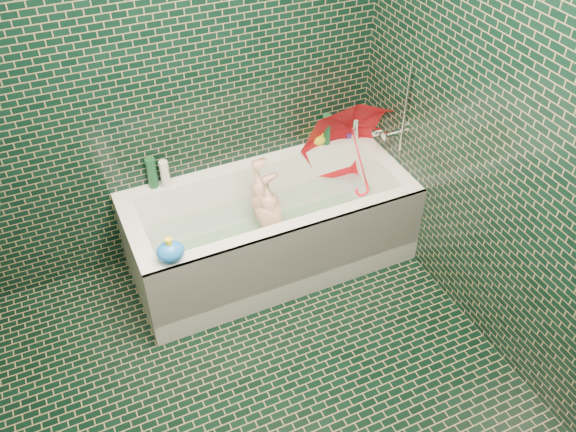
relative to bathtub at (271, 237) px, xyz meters
name	(u,v)px	position (x,y,z in m)	size (l,w,h in m)	color
floor	(270,415)	(-0.45, -1.01, -0.21)	(2.80, 2.80, 0.00)	black
wall_back	(161,71)	(-0.45, 0.39, 1.04)	(2.80, 2.80, 0.00)	black
wall_right	(535,148)	(0.85, -1.01, 1.04)	(2.80, 2.80, 0.00)	black
bathtub	(271,237)	(0.00, 0.00, 0.00)	(1.70, 0.75, 0.55)	white
bath_mat	(270,241)	(0.00, 0.02, -0.06)	(1.35, 0.47, 0.01)	green
water	(270,224)	(0.00, 0.02, 0.09)	(1.48, 0.53, 0.00)	silver
faucet	(393,129)	(0.81, 0.01, 0.56)	(0.18, 0.19, 0.55)	silver
child	(272,224)	(0.01, 0.00, 0.10)	(0.31, 0.20, 0.86)	tan
umbrella	(360,158)	(0.64, 0.07, 0.36)	(0.67, 0.67, 0.59)	red
soap_bottle_a	(361,135)	(0.80, 0.33, 0.34)	(0.10, 0.10, 0.27)	white
soap_bottle_b	(352,138)	(0.73, 0.32, 0.34)	(0.08, 0.08, 0.18)	#441D6E
soap_bottle_c	(356,137)	(0.75, 0.32, 0.34)	(0.14, 0.14, 0.18)	#134323
bottle_right_tall	(326,129)	(0.54, 0.34, 0.44)	(0.06, 0.06, 0.21)	#134323
bottle_right_pump	(355,126)	(0.73, 0.30, 0.44)	(0.05, 0.05, 0.20)	silver
bottle_left_tall	(152,173)	(-0.60, 0.36, 0.44)	(0.06, 0.06, 0.19)	#134323
bottle_left_short	(165,174)	(-0.53, 0.32, 0.43)	(0.05, 0.05, 0.18)	white
rubber_duck	(320,138)	(0.50, 0.35, 0.38)	(0.12, 0.09, 0.10)	#FFF31A
bath_toy	(170,251)	(-0.68, -0.30, 0.40)	(0.18, 0.17, 0.15)	#1B75F3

